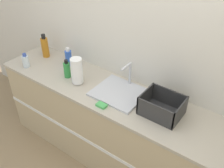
{
  "coord_description": "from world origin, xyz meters",
  "views": [
    {
      "loc": [
        1.15,
        -1.28,
        2.38
      ],
      "look_at": [
        0.03,
        0.25,
        1.02
      ],
      "focal_mm": 42.0,
      "sensor_mm": 36.0,
      "label": 1
    }
  ],
  "objects_px": {
    "bottle_clear": "(26,61)",
    "bottle_blue": "(68,58)",
    "bottle_amber": "(45,47)",
    "dish_rack": "(162,107)",
    "paper_towel_roll": "(77,71)",
    "sink": "(119,92)",
    "bottle_green": "(67,70)"
  },
  "relations": [
    {
      "from": "paper_towel_roll",
      "to": "bottle_blue",
      "type": "height_order",
      "value": "paper_towel_roll"
    },
    {
      "from": "sink",
      "to": "bottle_green",
      "type": "distance_m",
      "value": 0.59
    },
    {
      "from": "dish_rack",
      "to": "bottle_blue",
      "type": "xyz_separation_m",
      "value": [
        -1.17,
        0.11,
        0.03
      ]
    },
    {
      "from": "dish_rack",
      "to": "bottle_amber",
      "type": "bearing_deg",
      "value": 176.29
    },
    {
      "from": "paper_towel_roll",
      "to": "bottle_green",
      "type": "distance_m",
      "value": 0.16
    },
    {
      "from": "bottle_clear",
      "to": "paper_towel_roll",
      "type": "bearing_deg",
      "value": 8.91
    },
    {
      "from": "paper_towel_roll",
      "to": "bottle_clear",
      "type": "xyz_separation_m",
      "value": [
        -0.64,
        -0.1,
        -0.07
      ]
    },
    {
      "from": "bottle_clear",
      "to": "bottle_blue",
      "type": "relative_size",
      "value": 0.78
    },
    {
      "from": "bottle_clear",
      "to": "bottle_amber",
      "type": "relative_size",
      "value": 0.59
    },
    {
      "from": "paper_towel_roll",
      "to": "bottle_clear",
      "type": "distance_m",
      "value": 0.65
    },
    {
      "from": "bottle_clear",
      "to": "bottle_amber",
      "type": "xyz_separation_m",
      "value": [
        -0.0,
        0.28,
        0.05
      ]
    },
    {
      "from": "paper_towel_roll",
      "to": "bottle_clear",
      "type": "height_order",
      "value": "paper_towel_roll"
    },
    {
      "from": "bottle_clear",
      "to": "bottle_amber",
      "type": "bearing_deg",
      "value": 90.36
    },
    {
      "from": "paper_towel_roll",
      "to": "bottle_clear",
      "type": "relative_size",
      "value": 1.69
    },
    {
      "from": "dish_rack",
      "to": "bottle_clear",
      "type": "bearing_deg",
      "value": -173.12
    },
    {
      "from": "bottle_blue",
      "to": "bottle_clear",
      "type": "bearing_deg",
      "value": -138.8
    },
    {
      "from": "sink",
      "to": "dish_rack",
      "type": "distance_m",
      "value": 0.44
    },
    {
      "from": "bottle_amber",
      "to": "bottle_blue",
      "type": "bearing_deg",
      "value": 2.82
    },
    {
      "from": "paper_towel_roll",
      "to": "dish_rack",
      "type": "distance_m",
      "value": 0.87
    },
    {
      "from": "paper_towel_roll",
      "to": "bottle_green",
      "type": "bearing_deg",
      "value": 173.13
    },
    {
      "from": "sink",
      "to": "dish_rack",
      "type": "relative_size",
      "value": 1.37
    },
    {
      "from": "dish_rack",
      "to": "bottle_clear",
      "type": "relative_size",
      "value": 2.1
    },
    {
      "from": "sink",
      "to": "bottle_green",
      "type": "xyz_separation_m",
      "value": [
        -0.58,
        -0.08,
        0.07
      ]
    },
    {
      "from": "sink",
      "to": "dish_rack",
      "type": "bearing_deg",
      "value": -2.81
    },
    {
      "from": "paper_towel_roll",
      "to": "sink",
      "type": "bearing_deg",
      "value": 13.61
    },
    {
      "from": "dish_rack",
      "to": "bottle_blue",
      "type": "height_order",
      "value": "bottle_blue"
    },
    {
      "from": "sink",
      "to": "bottle_blue",
      "type": "xyz_separation_m",
      "value": [
        -0.73,
        0.09,
        0.07
      ]
    },
    {
      "from": "paper_towel_roll",
      "to": "dish_rack",
      "type": "xyz_separation_m",
      "value": [
        0.86,
        0.08,
        -0.07
      ]
    },
    {
      "from": "bottle_clear",
      "to": "bottle_green",
      "type": "height_order",
      "value": "bottle_green"
    },
    {
      "from": "sink",
      "to": "bottle_amber",
      "type": "distance_m",
      "value": 1.08
    },
    {
      "from": "bottle_amber",
      "to": "paper_towel_roll",
      "type": "bearing_deg",
      "value": -15.49
    },
    {
      "from": "bottle_green",
      "to": "bottle_amber",
      "type": "relative_size",
      "value": 0.71
    }
  ]
}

